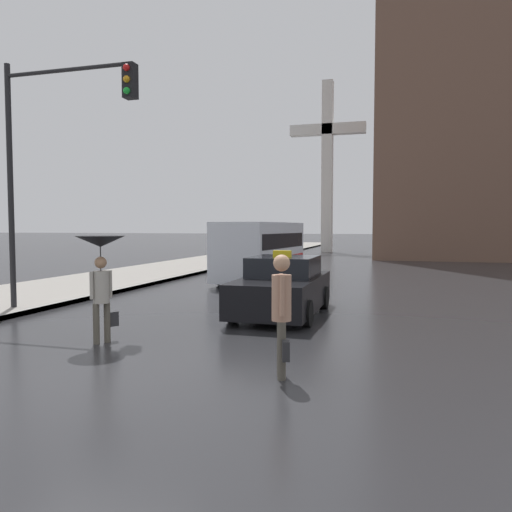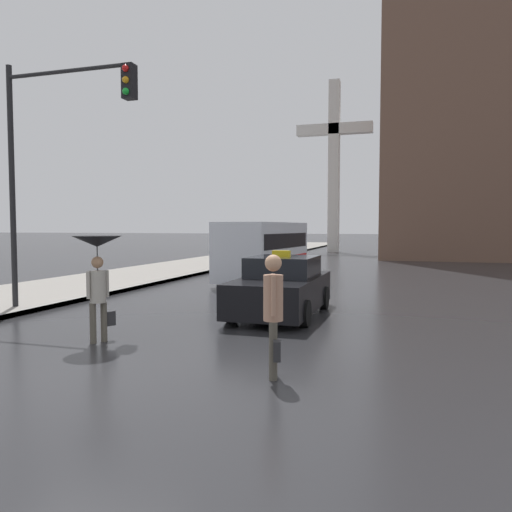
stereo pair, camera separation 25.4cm
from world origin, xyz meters
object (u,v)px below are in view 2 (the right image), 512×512
object	(u,v)px
pedestrian_man	(273,307)
traffic_light	(56,140)
pedestrian_with_umbrella	(98,260)
taxi	(282,288)
ambulance_van	(263,249)
monument_cross	(334,156)

from	to	relation	value
pedestrian_man	traffic_light	bearing A→B (deg)	-134.39
pedestrian_man	pedestrian_with_umbrella	bearing A→B (deg)	-123.53
pedestrian_with_umbrella	pedestrian_man	size ratio (longest dim) A/B	1.13
taxi	ambulance_van	xyz separation A→B (m)	(-2.53, 6.96, 0.64)
ambulance_van	traffic_light	distance (m)	9.48
traffic_light	ambulance_van	bearing A→B (deg)	71.78
ambulance_van	taxi	bearing A→B (deg)	115.26
pedestrian_man	traffic_light	world-z (taller)	traffic_light
pedestrian_man	monument_cross	bearing A→B (deg)	170.99
pedestrian_with_umbrella	monument_cross	size ratio (longest dim) A/B	0.14
pedestrian_with_umbrella	taxi	bearing A→B (deg)	-4.06
taxi	pedestrian_with_umbrella	distance (m)	4.77
taxi	pedestrian_with_umbrella	world-z (taller)	pedestrian_with_umbrella
taxi	monument_cross	distance (m)	32.29
taxi	pedestrian_with_umbrella	bearing A→B (deg)	56.56
taxi	traffic_light	size ratio (longest dim) A/B	0.66
pedestrian_man	traffic_light	size ratio (longest dim) A/B	0.29
taxi	monument_cross	world-z (taller)	monument_cross
taxi	traffic_light	bearing A→B (deg)	16.44
monument_cross	traffic_light	bearing A→B (deg)	-93.46
traffic_light	pedestrian_man	bearing A→B (deg)	-28.26
ambulance_van	pedestrian_man	distance (m)	12.60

